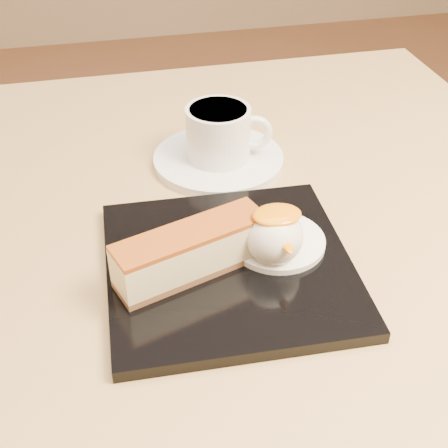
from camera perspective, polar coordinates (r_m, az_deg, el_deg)
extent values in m
cylinder|color=black|center=(0.90, -0.52, -19.37)|extent=(0.08, 0.08, 0.66)
cube|color=olive|center=(0.64, -0.69, -1.68)|extent=(0.80, 0.80, 0.04)
cube|color=black|center=(0.57, 0.45, -3.91)|extent=(0.23, 0.23, 0.01)
cube|color=brown|center=(0.55, -2.95, -4.05)|extent=(0.14, 0.08, 0.01)
cube|color=#F8E0A2|center=(0.54, -3.02, -2.43)|extent=(0.14, 0.08, 0.03)
cube|color=#84340E|center=(0.53, -3.09, -0.83)|extent=(0.14, 0.08, 0.00)
cylinder|color=white|center=(0.59, 4.88, -1.58)|extent=(0.09, 0.09, 0.01)
sphere|color=white|center=(0.55, 4.61, -1.14)|extent=(0.05, 0.05, 0.05)
ellipsoid|color=orange|center=(0.54, 4.86, 0.83)|extent=(0.04, 0.03, 0.01)
ellipsoid|color=#2C8830|center=(0.59, 1.56, -0.51)|extent=(0.02, 0.01, 0.00)
ellipsoid|color=#2C8830|center=(0.60, 2.41, 0.00)|extent=(0.02, 0.02, 0.00)
ellipsoid|color=#2C8830|center=(0.60, 0.56, -0.13)|extent=(0.01, 0.02, 0.00)
cylinder|color=white|center=(0.73, -0.51, 5.92)|extent=(0.15, 0.15, 0.01)
cylinder|color=white|center=(0.71, -0.53, 8.33)|extent=(0.07, 0.07, 0.06)
cylinder|color=black|center=(0.69, -0.54, 10.35)|extent=(0.06, 0.06, 0.00)
torus|color=white|center=(0.71, 2.76, 8.34)|extent=(0.04, 0.02, 0.04)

